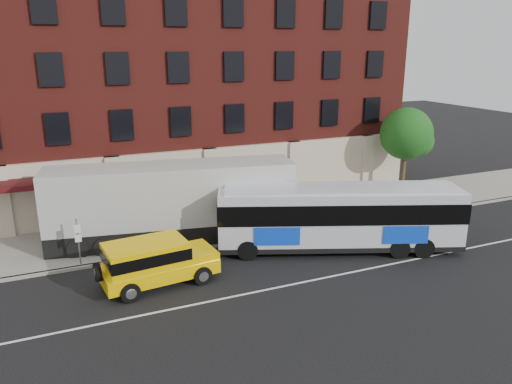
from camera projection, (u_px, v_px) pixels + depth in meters
name	position (u px, v px, depth m)	size (l,w,h in m)	color
ground	(294.00, 290.00, 21.74)	(120.00, 120.00, 0.00)	black
sidewalk	(226.00, 224.00, 29.65)	(60.00, 6.00, 0.15)	#9C998E
kerb	(244.00, 241.00, 27.00)	(60.00, 0.25, 0.15)	#9C998E
lane_line	(289.00, 285.00, 22.18)	(60.00, 0.12, 0.01)	silver
building	(186.00, 87.00, 34.48)	(30.00, 12.10, 15.00)	maroon
sign_pole	(78.00, 240.00, 23.54)	(0.30, 0.20, 2.50)	gray
street_tree	(407.00, 136.00, 33.93)	(3.60, 3.60, 6.20)	#392D1C
city_bus	(339.00, 215.00, 25.55)	(12.70, 7.07, 3.45)	silver
yellow_suv	(154.00, 260.00, 21.93)	(5.52, 2.80, 2.07)	#FCC700
shipping_container	(173.00, 205.00, 26.49)	(13.32, 4.88, 4.35)	black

